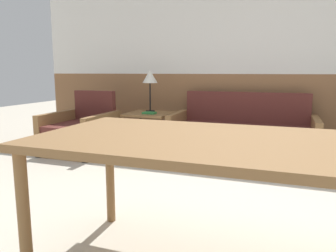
{
  "coord_description": "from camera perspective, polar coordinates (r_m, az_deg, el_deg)",
  "views": [
    {
      "loc": [
        0.22,
        -2.11,
        1.08
      ],
      "look_at": [
        -0.94,
        1.06,
        0.51
      ],
      "focal_mm": 35.0,
      "sensor_mm": 36.0,
      "label": 1
    }
  ],
  "objects": [
    {
      "name": "wall_back",
      "position": [
        4.76,
        17.78,
        12.35
      ],
      "size": [
        7.2,
        0.06,
        2.7
      ],
      "color": "#8E603D",
      "rests_on": "ground_plane"
    },
    {
      "name": "side_table",
      "position": [
        4.57,
        -3.26,
        1.42
      ],
      "size": [
        0.59,
        0.59,
        0.51
      ],
      "color": "olive",
      "rests_on": "ground_plane"
    },
    {
      "name": "table_lamp",
      "position": [
        4.64,
        -3.17,
        8.3
      ],
      "size": [
        0.21,
        0.21,
        0.59
      ],
      "color": "black",
      "rests_on": "side_table"
    },
    {
      "name": "armchair",
      "position": [
        4.55,
        -14.86,
        -1.4
      ],
      "size": [
        0.77,
        0.86,
        0.81
      ],
      "rotation": [
        0.0,
        0.0,
        0.14
      ],
      "color": "olive",
      "rests_on": "ground_plane"
    },
    {
      "name": "dining_table",
      "position": [
        1.62,
        13.84,
        -4.64
      ],
      "size": [
        2.12,
        0.94,
        0.75
      ],
      "color": "olive",
      "rests_on": "ground_plane"
    },
    {
      "name": "ground_plane",
      "position": [
        2.38,
        13.23,
        -17.62
      ],
      "size": [
        16.0,
        16.0,
        0.0
      ],
      "primitive_type": "plane",
      "color": "beige"
    },
    {
      "name": "book_stack",
      "position": [
        4.45,
        -3.26,
        2.29
      ],
      "size": [
        0.18,
        0.13,
        0.02
      ],
      "color": "#2D7F3D",
      "rests_on": "side_table"
    },
    {
      "name": "couch",
      "position": [
        4.33,
        12.73,
        -1.85
      ],
      "size": [
        1.81,
        0.78,
        0.8
      ],
      "color": "olive",
      "rests_on": "ground_plane"
    }
  ]
}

